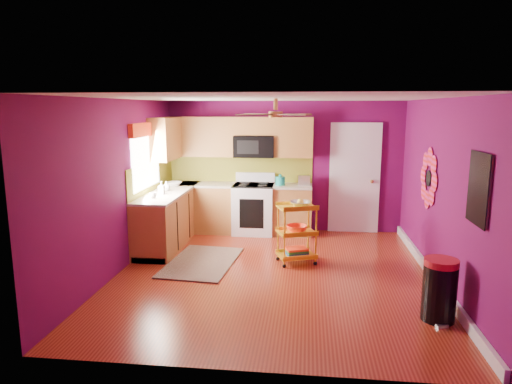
# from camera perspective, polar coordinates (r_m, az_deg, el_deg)

# --- Properties ---
(ground) EXTENTS (5.00, 5.00, 0.00)m
(ground) POSITION_cam_1_polar(r_m,az_deg,el_deg) (6.72, 2.20, -10.20)
(ground) COLOR maroon
(ground) RESTS_ON ground
(room_envelope) EXTENTS (4.54, 5.04, 2.52)m
(room_envelope) POSITION_cam_1_polar(r_m,az_deg,el_deg) (6.32, 2.54, 3.77)
(room_envelope) COLOR #610B4A
(room_envelope) RESTS_ON ground
(lower_cabinets) EXTENTS (2.81, 2.31, 0.94)m
(lower_cabinets) POSITION_cam_1_polar(r_m,az_deg,el_deg) (8.51, -5.93, -2.72)
(lower_cabinets) COLOR #915B27
(lower_cabinets) RESTS_ON ground
(electric_range) EXTENTS (0.76, 0.66, 1.13)m
(electric_range) POSITION_cam_1_polar(r_m,az_deg,el_deg) (8.71, -0.30, -2.03)
(electric_range) COLOR white
(electric_range) RESTS_ON ground
(upper_cabinetry) EXTENTS (2.80, 2.30, 1.26)m
(upper_cabinetry) POSITION_cam_1_polar(r_m,az_deg,el_deg) (8.63, -4.91, 6.66)
(upper_cabinetry) COLOR #915B27
(upper_cabinetry) RESTS_ON ground
(left_window) EXTENTS (0.08, 1.35, 1.08)m
(left_window) POSITION_cam_1_polar(r_m,az_deg,el_deg) (7.82, -13.61, 5.55)
(left_window) COLOR white
(left_window) RESTS_ON ground
(panel_door) EXTENTS (0.95, 0.11, 2.15)m
(panel_door) POSITION_cam_1_polar(r_m,az_deg,el_deg) (8.88, 12.20, 1.54)
(panel_door) COLOR white
(panel_door) RESTS_ON ground
(right_wall_art) EXTENTS (0.04, 2.74, 1.04)m
(right_wall_art) POSITION_cam_1_polar(r_m,az_deg,el_deg) (6.25, 22.86, 1.12)
(right_wall_art) COLOR black
(right_wall_art) RESTS_ON ground
(ceiling_fan) EXTENTS (1.01, 1.01, 0.26)m
(ceiling_fan) POSITION_cam_1_polar(r_m,az_deg,el_deg) (6.48, 2.48, 9.76)
(ceiling_fan) COLOR #BF8C3F
(ceiling_fan) RESTS_ON ground
(shag_rug) EXTENTS (1.10, 1.65, 0.02)m
(shag_rug) POSITION_cam_1_polar(r_m,az_deg,el_deg) (7.20, -6.77, -8.70)
(shag_rug) COLOR black
(shag_rug) RESTS_ON ground
(rolling_cart) EXTENTS (0.66, 0.57, 1.01)m
(rolling_cart) POSITION_cam_1_polar(r_m,az_deg,el_deg) (7.04, 5.18, -4.81)
(rolling_cart) COLOR yellow
(rolling_cart) RESTS_ON ground
(trash_can) EXTENTS (0.48, 0.48, 0.72)m
(trash_can) POSITION_cam_1_polar(r_m,az_deg,el_deg) (5.63, 21.95, -11.29)
(trash_can) COLOR black
(trash_can) RESTS_ON ground
(teal_kettle) EXTENTS (0.18, 0.18, 0.21)m
(teal_kettle) POSITION_cam_1_polar(r_m,az_deg,el_deg) (8.54, 3.05, 1.41)
(teal_kettle) COLOR #139387
(teal_kettle) RESTS_ON lower_cabinets
(toaster) EXTENTS (0.22, 0.15, 0.18)m
(toaster) POSITION_cam_1_polar(r_m,az_deg,el_deg) (8.59, 6.04, 1.45)
(toaster) COLOR beige
(toaster) RESTS_ON lower_cabinets
(soap_bottle_a) EXTENTS (0.10, 0.10, 0.21)m
(soap_bottle_a) POSITION_cam_1_polar(r_m,az_deg,el_deg) (7.81, -11.74, 0.51)
(soap_bottle_a) COLOR #EA3F72
(soap_bottle_a) RESTS_ON lower_cabinets
(soap_bottle_b) EXTENTS (0.13, 0.13, 0.17)m
(soap_bottle_b) POSITION_cam_1_polar(r_m,az_deg,el_deg) (8.09, -11.14, 0.73)
(soap_bottle_b) COLOR white
(soap_bottle_b) RESTS_ON lower_cabinets
(counter_dish) EXTENTS (0.29, 0.29, 0.07)m
(counter_dish) POSITION_cam_1_polar(r_m,az_deg,el_deg) (8.61, -10.21, 1.00)
(counter_dish) COLOR white
(counter_dish) RESTS_ON lower_cabinets
(counter_cup) EXTENTS (0.12, 0.12, 0.09)m
(counter_cup) POSITION_cam_1_polar(r_m,az_deg,el_deg) (7.51, -12.76, -0.41)
(counter_cup) COLOR white
(counter_cup) RESTS_ON lower_cabinets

